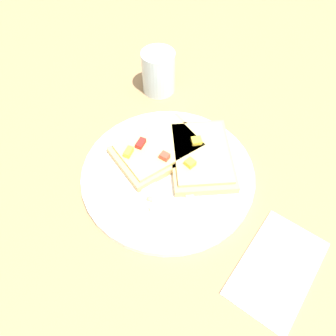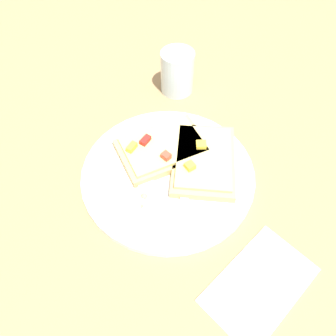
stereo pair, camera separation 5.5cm
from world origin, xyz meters
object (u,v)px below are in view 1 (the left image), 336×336
napkin (277,268)px  drinking_glass (158,72)px  knife (147,197)px  plate (168,174)px  pizza_slice_main (159,149)px  fork (192,172)px  pizza_slice_corner (201,155)px

napkin → drinking_glass: bearing=60.6°
knife → drinking_glass: bearing=5.4°
plate → pizza_slice_main: pizza_slice_main is taller
fork → pizza_slice_corner: 0.04m
pizza_slice_corner → pizza_slice_main: bearing=-104.8°
drinking_glass → napkin: size_ratio=0.55×
pizza_slice_corner → napkin: 0.22m
napkin → pizza_slice_corner: bearing=63.7°
knife → plate: bearing=-24.9°
fork → pizza_slice_corner: size_ratio=1.11×
pizza_slice_corner → fork: bearing=-31.5°
plate → fork: 0.04m
plate → pizza_slice_main: (0.02, 0.04, 0.02)m
knife → pizza_slice_corner: size_ratio=0.99×
drinking_glass → napkin: 0.43m
fork → pizza_slice_main: (0.00, 0.07, 0.01)m
fork → knife: knife is taller
drinking_glass → pizza_slice_corner: bearing=-122.6°
fork → knife: bearing=129.8°
fork → pizza_slice_corner: bearing=-20.3°
plate → drinking_glass: size_ratio=3.34×
knife → drinking_glass: drinking_glass is taller
pizza_slice_main → pizza_slice_corner: same height
plate → fork: bearing=-58.6°
plate → fork: (0.02, -0.03, 0.01)m
knife → napkin: knife is taller
plate → pizza_slice_corner: size_ratio=1.60×
fork → napkin: size_ratio=1.28×
plate → knife: (-0.06, -0.00, 0.01)m
knife → pizza_slice_main: (0.09, 0.04, 0.01)m
plate → pizza_slice_corner: 0.07m
plate → pizza_slice_main: bearing=57.9°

